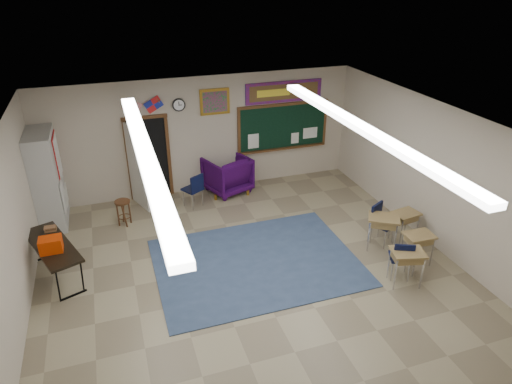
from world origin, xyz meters
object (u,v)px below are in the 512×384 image
object	(u,v)px
wingback_armchair	(227,174)
wooden_stool	(124,212)
student_desk_front_right	(404,225)
folding_table	(55,259)
student_desk_front_left	(382,231)

from	to	relation	value
wingback_armchair	wooden_stool	xyz separation A→B (m)	(-2.73, -0.94, -0.16)
student_desk_front_right	folding_table	bearing A→B (deg)	162.82
student_desk_front_right	wooden_stool	xyz separation A→B (m)	(-5.70, 2.61, -0.06)
wingback_armchair	student_desk_front_right	bearing A→B (deg)	110.22
student_desk_front_left	student_desk_front_right	distance (m)	0.66
folding_table	wingback_armchair	bearing A→B (deg)	11.40
folding_table	wooden_stool	size ratio (longest dim) A/B	3.02
student_desk_front_left	student_desk_front_right	world-z (taller)	student_desk_front_left
student_desk_front_right	wooden_stool	bearing A→B (deg)	146.24
wingback_armchair	wooden_stool	size ratio (longest dim) A/B	1.72
student_desk_front_right	folding_table	world-z (taller)	folding_table
student_desk_front_left	wingback_armchair	bearing A→B (deg)	154.77
student_desk_front_left	student_desk_front_right	bearing A→B (deg)	45.01
folding_table	student_desk_front_left	bearing A→B (deg)	-30.60
wingback_armchair	folding_table	distance (m)	4.82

